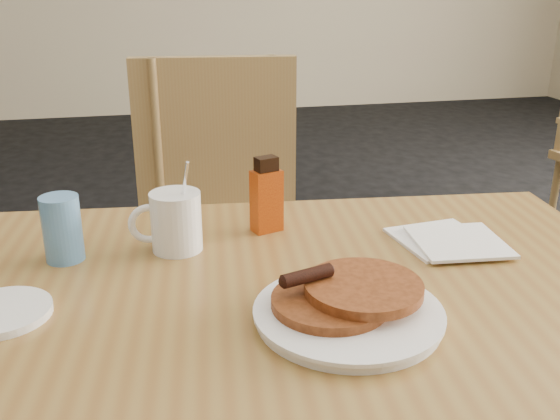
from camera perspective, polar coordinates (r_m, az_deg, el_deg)
The scene contains 8 objects.
main_table at distance 1.01m, azimuth 1.04°, elevation -9.18°, with size 1.32×0.96×0.75m.
chair_main_far at distance 1.73m, azimuth -5.28°, elevation 0.04°, with size 0.50×0.50×1.01m.
pancake_plate at distance 0.90m, azimuth 6.17°, elevation -8.78°, with size 0.27×0.27×0.07m.
coffee_mug at distance 1.11m, azimuth -9.64°, elevation -0.96°, with size 0.13×0.09×0.17m.
syrup_bottle at distance 1.18m, azimuth -1.24°, elevation 1.19°, with size 0.06×0.05×0.15m.
napkin_stack at distance 1.18m, azimuth 15.25°, elevation -2.72°, with size 0.19×0.20×0.01m.
blue_tumbler at distance 1.12m, azimuth -19.29°, elevation -1.61°, with size 0.07×0.07×0.11m, color #5690CB.
side_saucer at distance 0.99m, azimuth -24.13°, elevation -8.55°, with size 0.14×0.14×0.01m, color white.
Camera 1 is at (-0.25, -0.91, 1.21)m, focal length 40.00 mm.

